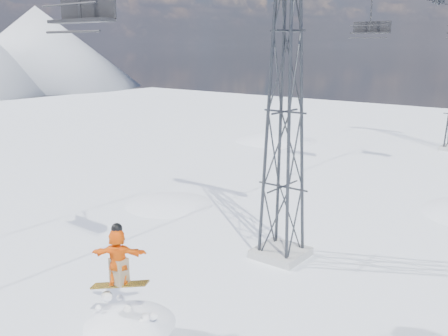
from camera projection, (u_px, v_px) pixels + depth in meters
The scene contains 4 objects.
snow_terrain at pixel (309, 302), 34.63m from camera, with size 39.00×37.00×22.00m.
lift_tower_near at pixel (285, 112), 17.57m from camera, with size 5.20×1.80×11.43m.
lift_chair_near at pixel (82, 11), 13.00m from camera, with size 2.24×0.64×2.78m.
lift_chair_far at pixel (371, 28), 27.76m from camera, with size 2.18×0.63×2.71m.
Camera 1 is at (9.89, -7.13, 7.76)m, focal length 40.00 mm.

